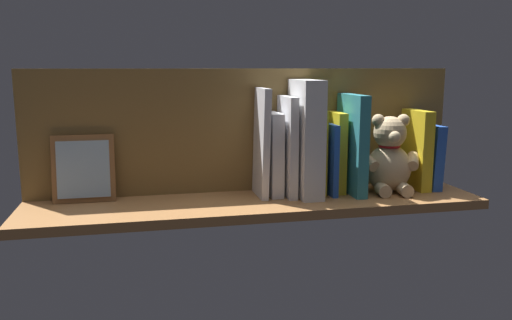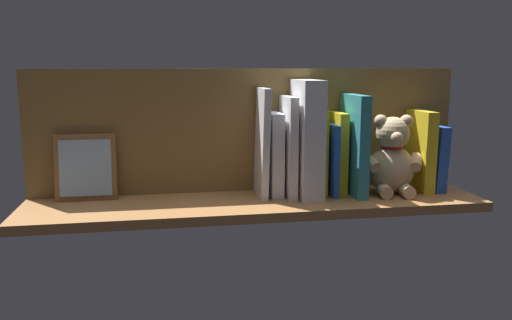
% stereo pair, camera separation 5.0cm
% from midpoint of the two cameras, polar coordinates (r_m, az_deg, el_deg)
% --- Properties ---
extents(ground_plane, '(1.08, 0.25, 0.02)m').
position_cam_midpoint_polar(ground_plane, '(1.24, 1.16, -4.83)').
color(ground_plane, '#9E6B3D').
extents(shelf_back_panel, '(1.08, 0.02, 0.31)m').
position_cam_midpoint_polar(shelf_back_panel, '(1.31, 0.32, 3.27)').
color(shelf_back_panel, olive).
rests_on(shelf_back_panel, ground_plane).
extents(book_0, '(0.03, 0.12, 0.17)m').
position_cam_midpoint_polar(book_0, '(1.42, 19.72, 0.28)').
color(book_0, blue).
rests_on(book_0, ground_plane).
extents(book_1, '(0.03, 0.12, 0.20)m').
position_cam_midpoint_polar(book_1, '(1.40, 18.53, 0.99)').
color(book_1, yellow).
rests_on(book_1, ground_plane).
extents(teddy_bear, '(0.16, 0.14, 0.20)m').
position_cam_midpoint_polar(teddy_bear, '(1.34, 15.69, 0.11)').
color(teddy_bear, '#D1B284').
rests_on(teddy_bear, ground_plane).
extents(book_2, '(0.03, 0.15, 0.25)m').
position_cam_midpoint_polar(book_2, '(1.30, 11.76, 1.64)').
color(book_2, teal).
rests_on(book_2, ground_plane).
extents(book_3, '(0.02, 0.10, 0.20)m').
position_cam_midpoint_polar(book_3, '(1.32, 10.02, 0.80)').
color(book_3, yellow).
rests_on(book_3, ground_plane).
extents(book_4, '(0.01, 0.12, 0.17)m').
position_cam_midpoint_polar(book_4, '(1.30, 9.13, 0.12)').
color(book_4, blue).
rests_on(book_4, ground_plane).
extents(book_5, '(0.01, 0.10, 0.21)m').
position_cam_midpoint_polar(book_5, '(1.30, 8.10, 0.91)').
color(book_5, yellow).
rests_on(book_5, ground_plane).
extents(dictionary_thick_white, '(0.05, 0.15, 0.28)m').
position_cam_midpoint_polar(dictionary_thick_white, '(1.26, 6.73, 2.32)').
color(dictionary_thick_white, white).
rests_on(dictionary_thick_white, ground_plane).
extents(book_6, '(0.02, 0.13, 0.24)m').
position_cam_midpoint_polar(book_6, '(1.26, 4.68, 1.47)').
color(book_6, silver).
rests_on(book_6, ground_plane).
extents(book_7, '(0.03, 0.10, 0.20)m').
position_cam_midpoint_polar(book_7, '(1.27, 3.14, 0.63)').
color(book_7, silver).
rests_on(book_7, ground_plane).
extents(book_8, '(0.02, 0.11, 0.26)m').
position_cam_midpoint_polar(book_8, '(1.25, 1.84, 1.90)').
color(book_8, silver).
rests_on(book_8, ground_plane).
extents(picture_frame_leaning, '(0.14, 0.04, 0.16)m').
position_cam_midpoint_polar(picture_frame_leaning, '(1.28, -17.08, -0.79)').
color(picture_frame_leaning, brown).
rests_on(picture_frame_leaning, ground_plane).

